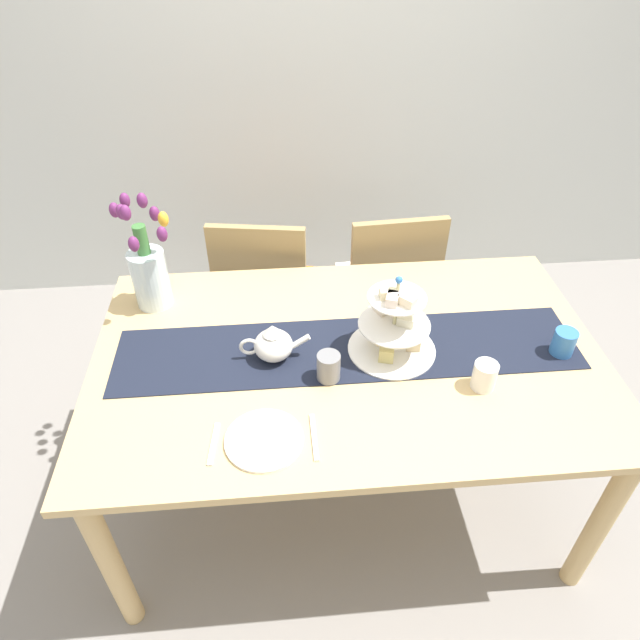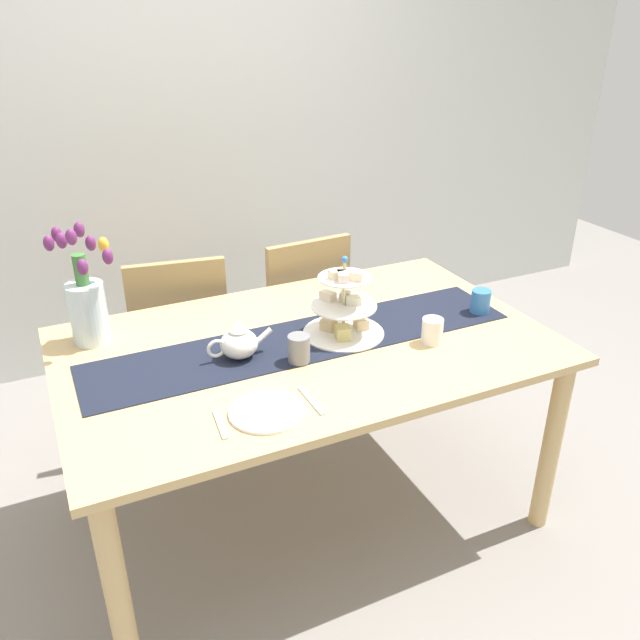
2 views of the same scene
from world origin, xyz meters
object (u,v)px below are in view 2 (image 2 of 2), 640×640
at_px(dinner_plate_left, 267,411).
at_px(knife_left, 311,400).
at_px(teapot, 239,342).
at_px(chair_right, 298,312).
at_px(tulip_vase, 87,302).
at_px(fork_left, 220,424).
at_px(mug_orange, 480,302).
at_px(mug_white_text, 432,331).
at_px(tiered_cake_stand, 344,310).
at_px(dining_table, 307,365).
at_px(chair_left, 180,336).
at_px(mug_grey, 299,348).

distance_m(dinner_plate_left, knife_left, 0.15).
bearing_deg(teapot, chair_right, 54.21).
distance_m(tulip_vase, dinner_plate_left, 0.82).
distance_m(fork_left, mug_orange, 1.19).
distance_m(chair_right, dinner_plate_left, 1.29).
height_order(dinner_plate_left, mug_white_text, mug_white_text).
distance_m(tiered_cake_stand, mug_orange, 0.58).
distance_m(dining_table, teapot, 0.30).
height_order(chair_right, dinner_plate_left, chair_right).
xyz_separation_m(chair_right, teapot, (-0.55, -0.76, 0.33)).
xyz_separation_m(chair_left, dinner_plate_left, (0.00, -1.12, 0.28)).
bearing_deg(mug_orange, mug_grey, -176.32).
bearing_deg(mug_orange, knife_left, -161.49).
distance_m(teapot, mug_grey, 0.21).
height_order(teapot, fork_left, teapot).
height_order(chair_left, dinner_plate_left, chair_left).
xyz_separation_m(dining_table, fork_left, (-0.44, -0.35, 0.10)).
relative_size(dining_table, mug_white_text, 18.29).
relative_size(dining_table, tiered_cake_stand, 5.72).
distance_m(dining_table, tiered_cake_stand, 0.25).
bearing_deg(tiered_cake_stand, chair_right, 79.04).
relative_size(dining_table, knife_left, 10.22).
distance_m(tulip_vase, mug_orange, 1.48).
bearing_deg(knife_left, mug_white_text, 16.19).
bearing_deg(dining_table, mug_orange, -5.01).
relative_size(mug_white_text, mug_orange, 1.00).
bearing_deg(dining_table, mug_white_text, -25.43).
bearing_deg(knife_left, chair_right, 68.43).
height_order(tulip_vase, mug_grey, tulip_vase).
bearing_deg(dinner_plate_left, tiered_cake_stand, 38.85).
height_order(dining_table, mug_grey, mug_grey).
bearing_deg(chair_left, mug_orange, -39.16).
xyz_separation_m(teapot, mug_white_text, (0.66, -0.19, -0.01)).
xyz_separation_m(tiered_cake_stand, tulip_vase, (-0.84, 0.34, 0.06)).
height_order(chair_right, tiered_cake_stand, tiered_cake_stand).
bearing_deg(mug_grey, dining_table, 55.08).
distance_m(teapot, tulip_vase, 0.57).
xyz_separation_m(dinner_plate_left, mug_orange, (1.01, 0.29, 0.04)).
bearing_deg(knife_left, tiered_cake_stand, 50.27).
bearing_deg(tulip_vase, mug_grey, -36.66).
xyz_separation_m(dining_table, teapot, (-0.25, 0.00, 0.15)).
distance_m(chair_left, dinner_plate_left, 1.15).
xyz_separation_m(chair_right, mug_grey, (-0.38, -0.88, 0.32)).
bearing_deg(chair_right, mug_white_text, -83.44).
bearing_deg(teapot, tulip_vase, 142.10).
height_order(tiered_cake_stand, teapot, tiered_cake_stand).
height_order(mug_grey, mug_white_text, mug_grey).
distance_m(chair_left, mug_white_text, 1.23).
xyz_separation_m(chair_left, fork_left, (-0.14, -1.12, 0.27)).
relative_size(tulip_vase, mug_orange, 4.67).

